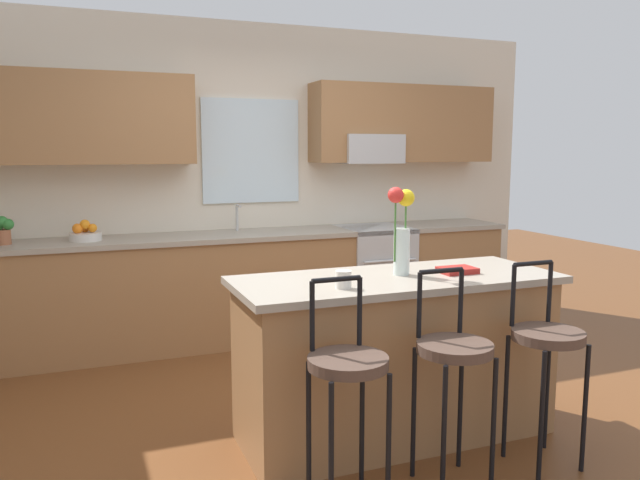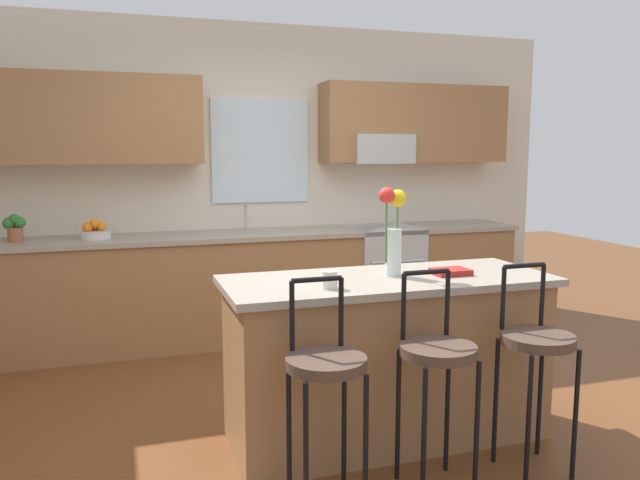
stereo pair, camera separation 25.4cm
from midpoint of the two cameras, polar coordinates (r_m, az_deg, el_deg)
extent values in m
plane|color=brown|center=(4.00, 3.20, -15.49)|extent=(14.00, 14.00, 0.00)
cube|color=beige|center=(5.64, -4.30, 5.56)|extent=(5.60, 0.12, 2.70)
cube|color=#996B42|center=(5.25, -19.19, 10.40)|extent=(1.77, 0.34, 0.70)
cube|color=#996B42|center=(5.93, 9.86, 10.42)|extent=(1.77, 0.34, 0.70)
cube|color=silver|center=(5.57, -4.15, 8.10)|extent=(0.87, 0.03, 0.90)
cube|color=#B7BABC|center=(5.74, 6.71, 8.27)|extent=(0.56, 0.36, 0.26)
cube|color=#996B42|center=(5.41, -3.29, -4.27)|extent=(4.50, 0.60, 0.88)
cube|color=#9E9384|center=(5.33, -3.33, 0.56)|extent=(4.56, 0.64, 0.04)
cube|color=#B7BABC|center=(5.30, -5.09, -0.05)|extent=(0.54, 0.38, 0.11)
cylinder|color=#B7BABC|center=(5.43, -5.49, 2.06)|extent=(0.02, 0.02, 0.22)
cylinder|color=#B7BABC|center=(5.36, -5.37, 3.16)|extent=(0.02, 0.12, 0.02)
cube|color=#B7BABC|center=(5.74, 7.02, -3.39)|extent=(0.60, 0.60, 0.92)
cube|color=black|center=(5.50, 8.30, -4.58)|extent=(0.52, 0.02, 0.40)
cylinder|color=#B7BABC|center=(5.41, 8.52, -1.97)|extent=(0.50, 0.02, 0.02)
cube|color=#996B42|center=(3.57, 8.19, -10.95)|extent=(1.73, 0.63, 0.88)
cube|color=#9E9384|center=(3.45, 8.34, -3.71)|extent=(1.81, 0.71, 0.04)
cylinder|color=black|center=(2.76, 1.48, -19.31)|extent=(0.02, 0.02, 0.66)
cylinder|color=black|center=(2.86, 6.88, -18.41)|extent=(0.02, 0.02, 0.66)
cylinder|color=black|center=(2.99, -0.32, -17.04)|extent=(0.02, 0.02, 0.66)
cylinder|color=black|center=(3.08, 4.68, -16.33)|extent=(0.02, 0.02, 0.66)
cylinder|color=#4C382D|center=(2.78, 3.24, -11.15)|extent=(0.36, 0.36, 0.05)
cylinder|color=black|center=(2.81, 0.03, -6.98)|extent=(0.02, 0.02, 0.32)
cylinder|color=black|center=(2.89, 4.47, -6.59)|extent=(0.02, 0.02, 0.32)
cylinder|color=black|center=(2.81, 2.30, -3.64)|extent=(0.23, 0.02, 0.02)
cylinder|color=black|center=(2.97, 12.02, -17.41)|extent=(0.02, 0.02, 0.66)
cylinder|color=black|center=(3.11, 16.52, -16.41)|extent=(0.02, 0.02, 0.66)
cylinder|color=black|center=(3.19, 9.51, -15.52)|extent=(0.02, 0.02, 0.66)
cylinder|color=black|center=(3.31, 13.80, -14.71)|extent=(0.02, 0.02, 0.66)
cylinder|color=#4C382D|center=(3.02, 13.18, -9.81)|extent=(0.36, 0.36, 0.05)
cylinder|color=black|center=(3.02, 10.06, -6.04)|extent=(0.02, 0.02, 0.32)
cylinder|color=black|center=(3.14, 13.85, -5.63)|extent=(0.02, 0.02, 0.32)
cylinder|color=black|center=(3.04, 12.08, -2.91)|extent=(0.23, 0.02, 0.02)
cylinder|color=black|center=(3.26, 20.73, -15.38)|extent=(0.02, 0.02, 0.66)
cylinder|color=black|center=(3.43, 24.37, -14.41)|extent=(0.02, 0.02, 0.66)
cylinder|color=black|center=(3.46, 17.87, -13.86)|extent=(0.02, 0.02, 0.66)
cylinder|color=black|center=(3.62, 21.43, -13.06)|extent=(0.02, 0.02, 0.66)
cylinder|color=#4C382D|center=(3.32, 21.42, -8.47)|extent=(0.36, 0.36, 0.05)
cylinder|color=black|center=(3.31, 18.53, -5.09)|extent=(0.02, 0.02, 0.32)
cylinder|color=black|center=(3.45, 21.67, -4.71)|extent=(0.02, 0.02, 0.32)
cylinder|color=black|center=(3.35, 20.27, -2.23)|extent=(0.23, 0.02, 0.02)
cylinder|color=silver|center=(3.47, 8.81, -1.14)|extent=(0.09, 0.09, 0.26)
cylinder|color=#3D722D|center=(3.46, 9.17, 0.90)|extent=(0.01, 0.01, 0.35)
sphere|color=yellow|center=(3.44, 9.23, 3.79)|extent=(0.09, 0.09, 0.09)
cylinder|color=#3D722D|center=(3.42, 8.21, 0.98)|extent=(0.01, 0.01, 0.37)
sphere|color=red|center=(3.40, 8.27, 4.07)|extent=(0.09, 0.09, 0.09)
cylinder|color=silver|center=(3.12, 3.22, -3.66)|extent=(0.08, 0.08, 0.09)
cube|color=maroon|center=(3.58, 13.87, -2.84)|extent=(0.20, 0.15, 0.03)
cylinder|color=silver|center=(5.16, -18.55, 0.45)|extent=(0.24, 0.24, 0.06)
sphere|color=orange|center=(5.15, -17.98, 1.19)|extent=(0.07, 0.07, 0.07)
sphere|color=orange|center=(5.20, -18.58, 1.23)|extent=(0.08, 0.08, 0.08)
sphere|color=orange|center=(5.15, -19.18, 1.14)|extent=(0.08, 0.08, 0.08)
sphere|color=orange|center=(5.15, -18.60, 1.50)|extent=(0.07, 0.07, 0.07)
cylinder|color=#9E5B3D|center=(5.19, -24.83, 0.44)|extent=(0.11, 0.11, 0.11)
sphere|color=#2D7A33|center=(5.18, -24.91, 1.70)|extent=(0.08, 0.08, 0.08)
sphere|color=#2D7A33|center=(5.20, -25.31, 1.37)|extent=(0.10, 0.10, 0.10)
sphere|color=#2D7A33|center=(5.17, -24.47, 1.49)|extent=(0.08, 0.08, 0.08)
camera|label=1|loc=(0.13, -88.29, 0.25)|focal=35.01mm
camera|label=2|loc=(0.13, 91.71, -0.25)|focal=35.01mm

